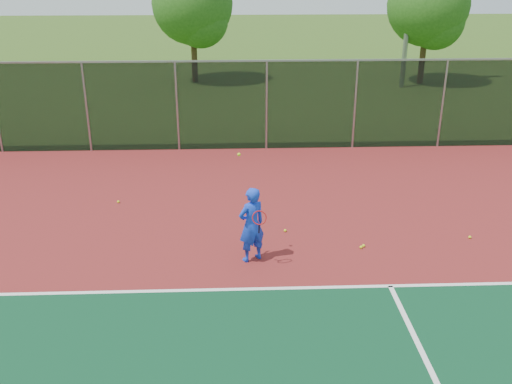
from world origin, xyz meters
TOP-DOWN VIEW (x-y plane):
  - court_apron at (0.00, 2.00)m, footprint 30.00×20.00m
  - fence_back at (0.00, 12.00)m, footprint 30.00×0.06m
  - tennis_player at (-0.76, 4.21)m, footprint 0.74×0.74m
  - practice_ball_1 at (1.82, 4.69)m, footprint 0.07×0.07m
  - practice_ball_3 at (1.75, 4.62)m, footprint 0.07×0.07m
  - practice_ball_4 at (-4.26, 7.45)m, footprint 0.07×0.07m
  - practice_ball_5 at (0.09, 5.54)m, footprint 0.07×0.07m
  - practice_ball_7 at (4.42, 5.01)m, footprint 0.07×0.07m
  - tree_back_left at (-3.02, 23.33)m, footprint 4.08×4.08m
  - tree_back_mid at (8.73, 22.45)m, footprint 4.04×4.04m

SIDE VIEW (x-z plane):
  - court_apron at x=0.00m, z-range 0.00..0.02m
  - practice_ball_1 at x=1.82m, z-range 0.02..0.09m
  - practice_ball_3 at x=1.75m, z-range 0.02..0.09m
  - practice_ball_4 at x=-4.26m, z-range 0.02..0.09m
  - practice_ball_5 at x=0.09m, z-range 0.02..0.09m
  - practice_ball_7 at x=4.42m, z-range 0.02..0.09m
  - tennis_player at x=-0.76m, z-range -0.35..2.09m
  - fence_back at x=0.00m, z-range 0.05..3.08m
  - tree_back_mid at x=8.73m, z-range 0.76..6.69m
  - tree_back_left at x=-3.02m, z-range 0.76..6.76m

